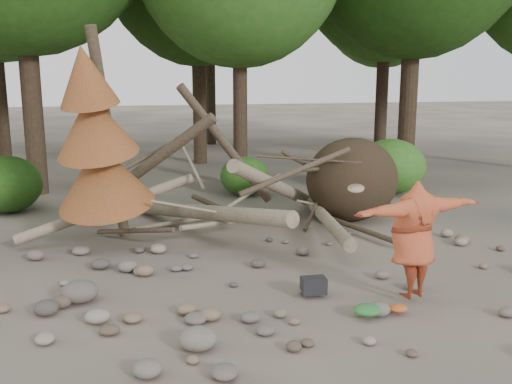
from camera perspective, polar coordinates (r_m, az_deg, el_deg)
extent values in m
plane|color=#514C44|center=(9.09, 5.14, -10.40)|extent=(120.00, 120.00, 0.00)
ellipsoid|color=#332619|center=(13.61, 9.59, 1.23)|extent=(2.20, 1.87, 1.98)
cylinder|color=gray|center=(12.13, -5.09, -2.04)|extent=(2.61, 5.11, 1.08)
cylinder|color=gray|center=(12.92, 2.43, 0.43)|extent=(3.18, 3.71, 1.90)
cylinder|color=brown|center=(12.72, -11.16, 2.33)|extent=(3.08, 1.91, 2.49)
cylinder|color=gray|center=(12.65, 6.79, -2.44)|extent=(1.13, 4.98, 0.43)
cylinder|color=brown|center=(13.09, -2.93, 4.56)|extent=(2.39, 1.03, 2.89)
cylinder|color=gray|center=(12.25, -14.61, -1.52)|extent=(3.71, 0.86, 1.20)
cylinder|color=#4C3F30|center=(11.86, -12.10, -3.82)|extent=(1.52, 1.70, 0.49)
cylinder|color=gray|center=(12.97, -0.37, 0.03)|extent=(1.57, 0.85, 0.69)
cylinder|color=#4C3F30|center=(13.83, 5.59, 2.38)|extent=(1.92, 1.25, 1.10)
cylinder|color=gray|center=(12.40, -6.45, 2.71)|extent=(0.37, 1.42, 0.85)
cylinder|color=#4C3F30|center=(12.65, 9.80, -3.46)|extent=(0.79, 2.54, 0.12)
cylinder|color=gray|center=(11.61, -3.63, -3.15)|extent=(1.78, 1.11, 0.29)
cylinder|color=#4C3F30|center=(11.81, -14.50, 5.40)|extent=(0.67, 1.13, 4.35)
cone|color=brown|center=(11.59, -15.10, 1.76)|extent=(2.06, 2.13, 1.86)
cone|color=brown|center=(11.27, -15.91, 6.58)|extent=(1.71, 1.78, 1.65)
cone|color=brown|center=(11.05, -16.69, 11.12)|extent=(1.23, 1.30, 1.41)
cylinder|color=#38281C|center=(17.61, -21.93, 14.29)|extent=(0.56, 0.56, 8.96)
cylinder|color=#38281C|center=(17.57, -1.62, 12.14)|extent=(0.44, 0.44, 7.14)
cylinder|color=#38281C|center=(20.33, 15.31, 14.93)|extent=(0.60, 0.60, 9.45)
cylinder|color=#38281C|center=(22.41, -5.79, 13.75)|extent=(0.52, 0.52, 8.54)
cylinder|color=#38281C|center=(24.30, 12.62, 12.87)|extent=(0.50, 0.50, 8.12)
cylinder|color=#38281C|center=(28.87, -4.67, 13.48)|extent=(0.54, 0.54, 8.75)
cylinder|color=#38281C|center=(31.19, 12.44, 12.27)|extent=(0.46, 0.46, 7.84)
ellipsoid|color=#234B14|center=(15.61, -23.79, 0.71)|extent=(1.80, 1.80, 1.44)
ellipsoid|color=#2E601B|center=(16.41, -1.17, 1.62)|extent=(1.40, 1.40, 1.12)
ellipsoid|color=#397123|center=(17.07, 13.33, 2.51)|extent=(2.00, 2.00, 1.60)
imported|color=#B04727|center=(8.91, 15.47, -4.57)|extent=(2.28, 0.93, 1.80)
cylinder|color=#977E5F|center=(8.57, 9.97, 0.37)|extent=(0.25, 0.25, 0.12)
cube|color=black|center=(9.06, 5.77, -9.63)|extent=(0.40, 0.28, 0.26)
ellipsoid|color=#2B6C2F|center=(8.44, 11.10, -11.80)|extent=(0.42, 0.35, 0.16)
ellipsoid|color=#BF4F20|center=(8.66, 14.01, -11.50)|extent=(0.28, 0.23, 0.10)
ellipsoid|color=#6D655B|center=(7.44, -5.83, -14.37)|extent=(0.50, 0.45, 0.30)
ellipsoid|color=#5B544D|center=(9.20, -17.23, -9.48)|extent=(0.57, 0.51, 0.34)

